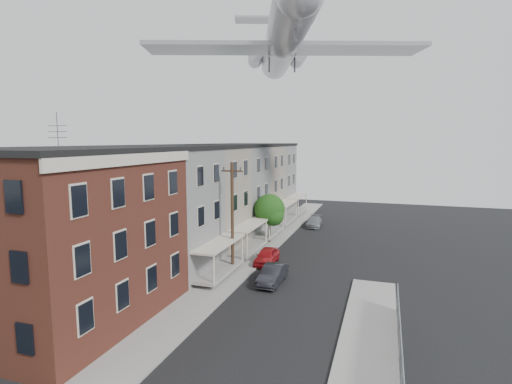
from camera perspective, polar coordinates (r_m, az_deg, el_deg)
sidewalk_left at (r=38.72m, az=0.10°, el=-8.59°), size 3.00×62.00×0.12m
sidewalk_right at (r=20.39m, az=15.26°, el=-24.37°), size 3.00×26.00×0.12m
curb_left at (r=38.31m, az=2.18°, el=-8.75°), size 0.15×62.00×0.14m
curb_right at (r=20.48m, az=10.82°, el=-24.05°), size 0.15×26.00×0.14m
corner_building at (r=26.36m, az=-25.79°, el=-5.51°), size 10.31×12.30×12.15m
row_house_a at (r=33.67m, az=-14.49°, el=-2.40°), size 11.98×7.00×10.30m
row_house_b at (r=39.66m, az=-9.04°, el=-0.80°), size 11.98×7.00×10.30m
row_house_c at (r=45.94m, az=-5.05°, el=0.37°), size 11.98×7.00×10.30m
row_house_d at (r=52.40m, az=-2.03°, el=1.26°), size 11.98×7.00×10.30m
row_house_e at (r=58.99m, az=0.32°, el=1.95°), size 11.98×7.00×10.30m
chainlink_fence at (r=19.07m, az=20.11°, el=-23.71°), size 0.06×18.06×1.90m
utility_pole at (r=32.19m, az=-3.40°, el=-3.44°), size 1.80×0.26×9.00m
street_tree at (r=41.55m, az=2.08°, el=-2.69°), size 3.22×3.20×5.20m
car_near at (r=35.30m, az=1.56°, el=-9.13°), size 1.69×4.03×1.36m
car_mid at (r=30.71m, az=2.39°, el=-11.68°), size 1.52×4.17×1.37m
car_far at (r=50.56m, az=8.31°, el=-4.23°), size 1.95×4.27×1.21m
airplane at (r=39.21m, az=3.80°, el=20.60°), size 24.00×27.48×7.99m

